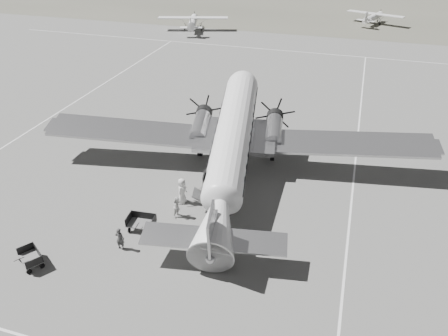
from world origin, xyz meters
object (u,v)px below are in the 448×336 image
at_px(dc3_airliner, 232,146).
at_px(passenger, 182,191).
at_px(light_plane_left, 193,23).
at_px(light_plane_right, 373,18).
at_px(baggage_cart_near, 141,223).
at_px(baggage_cart_far, 31,258).
at_px(ground_crew, 120,239).
at_px(ramp_agent, 178,207).

bearing_deg(dc3_airliner, passenger, -132.31).
xyz_separation_m(light_plane_left, light_plane_right, (29.74, 14.26, -0.17)).
relative_size(light_plane_right, baggage_cart_near, 5.60).
bearing_deg(baggage_cart_far, dc3_airliner, 89.26).
relative_size(baggage_cart_far, ground_crew, 1.10).
distance_m(light_plane_left, baggage_cart_far, 58.33).
relative_size(baggage_cart_near, passenger, 0.96).
bearing_deg(light_plane_right, baggage_cart_far, -84.67).
relative_size(light_plane_left, light_plane_right, 1.16).
relative_size(dc3_airliner, ground_crew, 20.16).
bearing_deg(baggage_cart_near, dc3_airliner, 58.13).
relative_size(light_plane_left, baggage_cart_near, 6.50).
relative_size(light_plane_right, baggage_cart_far, 6.13).
xyz_separation_m(light_plane_left, ground_crew, (15.64, -54.39, -0.48)).
xyz_separation_m(baggage_cart_far, passenger, (6.15, 8.60, 0.49)).
relative_size(dc3_airliner, ramp_agent, 19.87).
distance_m(light_plane_left, ground_crew, 56.59).
height_order(baggage_cart_far, ground_crew, ground_crew).
distance_m(dc3_airliner, ramp_agent, 6.38).
bearing_deg(baggage_cart_near, ramp_agent, 45.12).
distance_m(light_plane_left, ramp_agent, 53.33).
bearing_deg(ground_crew, ramp_agent, -120.34).
height_order(ground_crew, passenger, passenger).
relative_size(baggage_cart_far, passenger, 0.88).
height_order(baggage_cart_far, passenger, passenger).
distance_m(baggage_cart_near, passenger, 3.99).
bearing_deg(ramp_agent, baggage_cart_far, 157.73).
relative_size(light_plane_right, ramp_agent, 6.65).
bearing_deg(light_plane_left, dc3_airliner, -82.42).
distance_m(dc3_airliner, baggage_cart_near, 8.93).
distance_m(dc3_airliner, baggage_cart_far, 15.45).
bearing_deg(light_plane_right, light_plane_left, -134.58).
bearing_deg(ramp_agent, baggage_cart_near, 160.72).
height_order(dc3_airliner, light_plane_left, dc3_airliner).
relative_size(baggage_cart_near, ground_crew, 1.20).
bearing_deg(light_plane_right, ramp_agent, -80.69).
bearing_deg(light_plane_left, ramp_agent, -87.01).
height_order(light_plane_right, passenger, light_plane_right).
relative_size(light_plane_left, ramp_agent, 7.71).
bearing_deg(light_plane_right, ground_crew, -81.80).
relative_size(light_plane_left, baggage_cart_far, 7.11).
bearing_deg(dc3_airliner, light_plane_right, 70.92).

